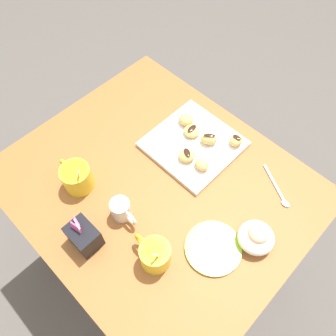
{
  "coord_description": "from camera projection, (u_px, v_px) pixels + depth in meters",
  "views": [
    {
      "loc": [
        -0.39,
        0.35,
        1.7
      ],
      "look_at": [
        0.01,
        -0.06,
        0.78
      ],
      "focal_mm": 35.52,
      "sensor_mm": 36.0,
      "label": 1
    }
  ],
  "objects": [
    {
      "name": "beignet_1",
      "position": [
        186.0,
        119.0,
        1.18
      ],
      "size": [
        0.07,
        0.07,
        0.04
      ],
      "primitive_type": "ellipsoid",
      "rotation": [
        0.0,
        0.0,
        3.61
      ],
      "color": "#E5B260",
      "rests_on": "pastry_plate_square"
    },
    {
      "name": "chocolate_drizzle_3",
      "position": [
        237.0,
        137.0,
        1.11
      ],
      "size": [
        0.03,
        0.02,
        0.0
      ],
      "primitive_type": "ellipsoid",
      "rotation": [
        0.0,
        0.0,
        0.07
      ],
      "color": "black",
      "rests_on": "beignet_3"
    },
    {
      "name": "beignet_0",
      "position": [
        202.0,
        165.0,
        1.08
      ],
      "size": [
        0.05,
        0.04,
        0.03
      ],
      "primitive_type": "ellipsoid",
      "rotation": [
        0.0,
        0.0,
        1.49
      ],
      "color": "#E5B260",
      "rests_on": "pastry_plate_square"
    },
    {
      "name": "chocolate_drizzle_5",
      "position": [
        187.0,
        152.0,
        1.08
      ],
      "size": [
        0.04,
        0.03,
        0.0
      ],
      "primitive_type": "ellipsoid",
      "rotation": [
        0.0,
        0.0,
        5.82
      ],
      "color": "black",
      "rests_on": "beignet_5"
    },
    {
      "name": "ice_cream_bowl",
      "position": [
        256.0,
        237.0,
        0.95
      ],
      "size": [
        0.11,
        0.11,
        0.08
      ],
      "color": "silver",
      "rests_on": "dining_table"
    },
    {
      "name": "sugar_caddy",
      "position": [
        84.0,
        236.0,
        0.94
      ],
      "size": [
        0.09,
        0.07,
        0.11
      ],
      "color": "black",
      "rests_on": "dining_table"
    },
    {
      "name": "coffee_mug_yellow_left",
      "position": [
        155.0,
        254.0,
        0.91
      ],
      "size": [
        0.12,
        0.09,
        0.13
      ],
      "color": "yellow",
      "rests_on": "dining_table"
    },
    {
      "name": "beignet_3",
      "position": [
        236.0,
        141.0,
        1.13
      ],
      "size": [
        0.05,
        0.05,
        0.03
      ],
      "primitive_type": "ellipsoid",
      "rotation": [
        0.0,
        0.0,
        0.23
      ],
      "color": "#E5B260",
      "rests_on": "pastry_plate_square"
    },
    {
      "name": "pastry_plate_square",
      "position": [
        193.0,
        144.0,
        1.15
      ],
      "size": [
        0.28,
        0.28,
        0.02
      ],
      "primitive_type": "cube",
      "color": "silver",
      "rests_on": "dining_table"
    },
    {
      "name": "chocolate_drizzle_4",
      "position": [
        192.0,
        128.0,
        1.14
      ],
      "size": [
        0.02,
        0.04,
        0.0
      ],
      "primitive_type": "ellipsoid",
      "rotation": [
        0.0,
        0.0,
        1.62
      ],
      "color": "black",
      "rests_on": "beignet_4"
    },
    {
      "name": "coffee_mug_yellow_right",
      "position": [
        77.0,
        177.0,
        1.04
      ],
      "size": [
        0.13,
        0.09,
        0.13
      ],
      "color": "yellow",
      "rests_on": "dining_table"
    },
    {
      "name": "chocolate_drizzle_2",
      "position": [
        209.0,
        135.0,
        1.11
      ],
      "size": [
        0.04,
        0.04,
        0.0
      ],
      "primitive_type": "ellipsoid",
      "rotation": [
        0.0,
        0.0,
        0.71
      ],
      "color": "black",
      "rests_on": "beignet_2"
    },
    {
      "name": "cream_pitcher_white",
      "position": [
        122.0,
        210.0,
        0.99
      ],
      "size": [
        0.1,
        0.06,
        0.07
      ],
      "color": "silver",
      "rests_on": "dining_table"
    },
    {
      "name": "loose_spoon_near_saucer",
      "position": [
        278.0,
        191.0,
        1.06
      ],
      "size": [
        0.15,
        0.08,
        0.01
      ],
      "color": "silver",
      "rests_on": "dining_table"
    },
    {
      "name": "beignet_2",
      "position": [
        209.0,
        139.0,
        1.13
      ],
      "size": [
        0.07,
        0.07,
        0.04
      ],
      "primitive_type": "ellipsoid",
      "rotation": [
        0.0,
        0.0,
        0.65
      ],
      "color": "#E5B260",
      "rests_on": "pastry_plate_square"
    },
    {
      "name": "ground_plane",
      "position": [
        161.0,
        254.0,
        1.73
      ],
      "size": [
        8.0,
        8.0,
        0.0
      ],
      "primitive_type": "plane",
      "color": "#514C47"
    },
    {
      "name": "saucer_lime_left",
      "position": [
        213.0,
        248.0,
        0.96
      ],
      "size": [
        0.17,
        0.17,
        0.01
      ],
      "primitive_type": "cylinder",
      "color": "#9EC633",
      "rests_on": "dining_table"
    },
    {
      "name": "beignet_5",
      "position": [
        187.0,
        156.0,
        1.1
      ],
      "size": [
        0.07,
        0.07,
        0.03
      ],
      "primitive_type": "ellipsoid",
      "rotation": [
        0.0,
        0.0,
        5.7
      ],
      "color": "#E5B260",
      "rests_on": "pastry_plate_square"
    },
    {
      "name": "beignet_4",
      "position": [
        192.0,
        131.0,
        1.15
      ],
      "size": [
        0.06,
        0.06,
        0.03
      ],
      "primitive_type": "ellipsoid",
      "rotation": [
        0.0,
        0.0,
        1.75
      ],
      "color": "#E5B260",
      "rests_on": "pastry_plate_square"
    },
    {
      "name": "dining_table",
      "position": [
        158.0,
        203.0,
        1.2
      ],
      "size": [
        0.95,
        0.8,
        0.76
      ],
      "color": "#935628",
      "rests_on": "ground_plane"
    }
  ]
}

